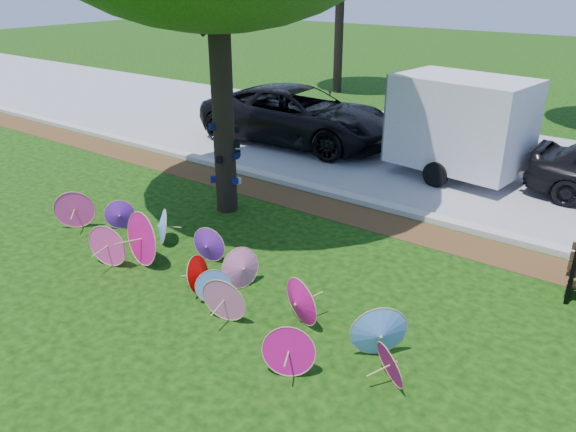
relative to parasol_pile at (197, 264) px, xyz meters
name	(u,v)px	position (x,y,z in m)	size (l,w,h in m)	color
ground	(185,304)	(0.24, -0.54, -0.38)	(90.00, 90.00, 0.00)	black
mulch_strip	(338,211)	(0.24, 3.96, -0.37)	(90.00, 1.00, 0.01)	#472D16
curb	(355,199)	(0.24, 4.66, -0.32)	(90.00, 0.30, 0.12)	#B7B5AD
street	(430,155)	(0.24, 8.81, -0.37)	(90.00, 8.00, 0.01)	gray
parasol_pile	(197,264)	(0.00, 0.00, 0.00)	(7.82, 2.12, 0.97)	#FF3C9D
black_van	(299,115)	(-3.47, 7.73, 0.43)	(2.68, 5.82, 1.62)	black
cargo_trailer	(461,122)	(1.42, 7.55, 0.99)	(3.05, 1.93, 2.73)	silver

